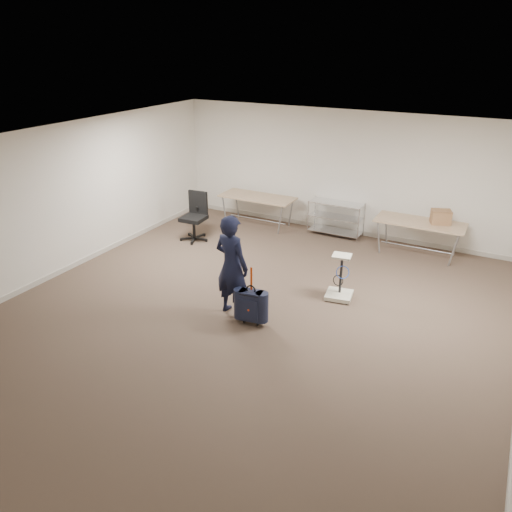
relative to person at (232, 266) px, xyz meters
The scene contains 10 objects.
ground 0.91m from the person, ahead, with size 9.00×9.00×0.00m, color #45332A.
room_shell 1.61m from the person, 78.10° to the left, with size 8.00×9.00×9.00m.
folding_table_left 4.25m from the person, 112.29° to the left, with size 1.80×0.75×0.73m.
folding_table_right 4.50m from the person, 60.92° to the left, with size 1.80×0.75×0.73m.
wire_shelf 4.21m from the person, 86.07° to the left, with size 1.22×0.47×0.80m.
person is the anchor object (origin of this frame).
suitcase 0.71m from the person, 21.50° to the right, with size 0.39×0.26×0.99m.
office_chair 3.49m from the person, 134.63° to the left, with size 0.65×0.65×1.08m.
equipment_cart 2.03m from the person, 43.55° to the left, with size 0.51×0.51×0.82m.
cardboard_box 4.76m from the person, 57.46° to the left, with size 0.38×0.28×0.28m, color olive.
Camera 1 is at (3.46, -6.19, 4.21)m, focal length 35.00 mm.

